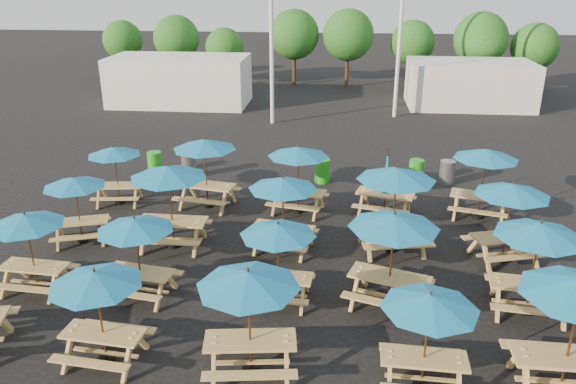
# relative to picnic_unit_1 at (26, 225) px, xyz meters

# --- Properties ---
(ground) EXTENTS (120.00, 120.00, 0.00)m
(ground) POSITION_rel_picnic_unit_1_xyz_m (5.90, 2.99, -1.81)
(ground) COLOR black
(ground) RESTS_ON ground
(picnic_unit_1) EXTENTS (1.96, 1.96, 2.10)m
(picnic_unit_1) POSITION_rel_picnic_unit_1_xyz_m (0.00, 0.00, 0.00)
(picnic_unit_1) COLOR tan
(picnic_unit_1) RESTS_ON ground
(picnic_unit_2) EXTENTS (2.24, 2.24, 2.04)m
(picnic_unit_2) POSITION_rel_picnic_unit_1_xyz_m (-0.06, 2.73, -0.05)
(picnic_unit_2) COLOR tan
(picnic_unit_2) RESTS_ON ground
(picnic_unit_3) EXTENTS (1.97, 1.97, 2.04)m
(picnic_unit_3) POSITION_rel_picnic_unit_1_xyz_m (-0.04, 5.67, -0.05)
(picnic_unit_3) COLOR tan
(picnic_unit_3) RESTS_ON ground
(picnic_unit_4) EXTENTS (2.02, 2.02, 2.12)m
(picnic_unit_4) POSITION_rel_picnic_unit_1_xyz_m (2.80, -2.51, 0.01)
(picnic_unit_4) COLOR tan
(picnic_unit_4) RESTS_ON ground
(picnic_unit_5) EXTENTS (2.11, 2.11, 2.11)m
(picnic_unit_5) POSITION_rel_picnic_unit_1_xyz_m (2.71, -0.03, 0.01)
(picnic_unit_5) COLOR tan
(picnic_unit_5) RESTS_ON ground
(picnic_unit_6) EXTENTS (2.19, 2.19, 2.50)m
(picnic_unit_6) POSITION_rel_picnic_unit_1_xyz_m (2.73, 2.68, 0.34)
(picnic_unit_6) COLOR tan
(picnic_unit_6) RESTS_ON ground
(picnic_unit_7) EXTENTS (2.45, 2.45, 2.40)m
(picnic_unit_7) POSITION_rel_picnic_unit_1_xyz_m (3.05, 5.67, 0.26)
(picnic_unit_7) COLOR tan
(picnic_unit_7) RESTS_ON ground
(picnic_unit_8) EXTENTS (2.25, 2.25, 2.31)m
(picnic_unit_8) POSITION_rel_picnic_unit_1_xyz_m (5.82, -2.55, 0.18)
(picnic_unit_8) COLOR tan
(picnic_unit_8) RESTS_ON ground
(picnic_unit_9) EXTENTS (1.95, 1.95, 2.08)m
(picnic_unit_9) POSITION_rel_picnic_unit_1_xyz_m (6.08, 0.08, -0.02)
(picnic_unit_9) COLOR tan
(picnic_unit_9) RESTS_ON ground
(picnic_unit_10) EXTENTS (2.29, 2.29, 2.23)m
(picnic_unit_10) POSITION_rel_picnic_unit_1_xyz_m (5.93, 2.72, 0.11)
(picnic_unit_10) COLOR tan
(picnic_unit_10) RESTS_ON ground
(picnic_unit_11) EXTENTS (2.35, 2.35, 2.28)m
(picnic_unit_11) POSITION_rel_picnic_unit_1_xyz_m (6.14, 5.50, 0.16)
(picnic_unit_11) COLOR tan
(picnic_unit_11) RESTS_ON ground
(picnic_unit_12) EXTENTS (1.89, 1.89, 2.09)m
(picnic_unit_12) POSITION_rel_picnic_unit_1_xyz_m (9.16, -2.69, -0.01)
(picnic_unit_12) COLOR tan
(picnic_unit_12) RESTS_ON ground
(picnic_unit_13) EXTENTS (2.65, 2.65, 2.42)m
(picnic_unit_13) POSITION_rel_picnic_unit_1_xyz_m (8.72, 0.13, 0.27)
(picnic_unit_13) COLOR tan
(picnic_unit_13) RESTS_ON ground
(picnic_unit_14) EXTENTS (2.58, 2.58, 2.53)m
(picnic_unit_14) POSITION_rel_picnic_unit_1_xyz_m (9.02, 3.03, 0.37)
(picnic_unit_14) COLOR tan
(picnic_unit_14) RESTS_ON ground
(picnic_unit_15) EXTENTS (2.19, 2.03, 2.34)m
(picnic_unit_15) POSITION_rel_picnic_unit_1_xyz_m (8.98, 5.54, -0.85)
(picnic_unit_15) COLOR tan
(picnic_unit_15) RESTS_ON ground
(picnic_unit_17) EXTENTS (2.26, 2.26, 2.32)m
(picnic_unit_17) POSITION_rel_picnic_unit_1_xyz_m (11.94, 0.13, 0.19)
(picnic_unit_17) COLOR tan
(picnic_unit_17) RESTS_ON ground
(picnic_unit_18) EXTENTS (2.47, 2.47, 2.29)m
(picnic_unit_18) POSITION_rel_picnic_unit_1_xyz_m (12.03, 2.69, 0.16)
(picnic_unit_18) COLOR tan
(picnic_unit_18) RESTS_ON ground
(picnic_unit_19) EXTENTS (2.51, 2.51, 2.35)m
(picnic_unit_19) POSITION_rel_picnic_unit_1_xyz_m (12.01, 5.61, 0.21)
(picnic_unit_19) COLOR tan
(picnic_unit_19) RESTS_ON ground
(waste_bin_0) EXTENTS (0.56, 0.56, 0.90)m
(waste_bin_0) POSITION_rel_picnic_unit_1_xyz_m (0.25, 8.70, -1.36)
(waste_bin_0) COLOR #229A1C
(waste_bin_0) RESTS_ON ground
(waste_bin_1) EXTENTS (0.56, 0.56, 0.90)m
(waste_bin_1) POSITION_rel_picnic_unit_1_xyz_m (1.66, 8.51, -1.36)
(waste_bin_1) COLOR gray
(waste_bin_1) RESTS_ON ground
(waste_bin_2) EXTENTS (0.56, 0.56, 0.90)m
(waste_bin_2) POSITION_rel_picnic_unit_1_xyz_m (6.83, 8.40, -1.36)
(waste_bin_2) COLOR #229A1C
(waste_bin_2) RESTS_ON ground
(waste_bin_3) EXTENTS (0.56, 0.56, 0.90)m
(waste_bin_3) POSITION_rel_picnic_unit_1_xyz_m (10.35, 8.68, -1.36)
(waste_bin_3) COLOR #229A1C
(waste_bin_3) RESTS_ON ground
(waste_bin_4) EXTENTS (0.56, 0.56, 0.90)m
(waste_bin_4) POSITION_rel_picnic_unit_1_xyz_m (11.49, 8.67, -1.36)
(waste_bin_4) COLOR gray
(waste_bin_4) RESTS_ON ground
(mast_0) EXTENTS (0.20, 0.20, 12.00)m
(mast_0) POSITION_rel_picnic_unit_1_xyz_m (3.90, 16.99, 4.19)
(mast_0) COLOR silver
(mast_0) RESTS_ON ground
(mast_1) EXTENTS (0.20, 0.20, 12.00)m
(mast_1) POSITION_rel_picnic_unit_1_xyz_m (10.40, 18.99, 4.19)
(mast_1) COLOR silver
(mast_1) RESTS_ON ground
(event_tent_0) EXTENTS (8.00, 4.00, 2.80)m
(event_tent_0) POSITION_rel_picnic_unit_1_xyz_m (-2.10, 20.99, -0.41)
(event_tent_0) COLOR silver
(event_tent_0) RESTS_ON ground
(event_tent_1) EXTENTS (7.00, 4.00, 2.60)m
(event_tent_1) POSITION_rel_picnic_unit_1_xyz_m (14.90, 21.99, -0.51)
(event_tent_1) COLOR silver
(event_tent_1) RESTS_ON ground
(tree_0) EXTENTS (2.80, 2.80, 4.24)m
(tree_0) POSITION_rel_picnic_unit_1_xyz_m (-8.17, 28.24, 1.02)
(tree_0) COLOR #382314
(tree_0) RESTS_ON ground
(tree_1) EXTENTS (3.11, 3.11, 4.72)m
(tree_1) POSITION_rel_picnic_unit_1_xyz_m (-3.84, 26.89, 1.34)
(tree_1) COLOR #382314
(tree_1) RESTS_ON ground
(tree_2) EXTENTS (2.59, 2.59, 3.93)m
(tree_2) POSITION_rel_picnic_unit_1_xyz_m (-0.49, 26.64, 0.82)
(tree_2) COLOR #382314
(tree_2) RESTS_ON ground
(tree_3) EXTENTS (3.36, 3.36, 5.09)m
(tree_3) POSITION_rel_picnic_unit_1_xyz_m (4.15, 27.71, 1.60)
(tree_3) COLOR #382314
(tree_3) RESTS_ON ground
(tree_4) EXTENTS (3.41, 3.41, 5.17)m
(tree_4) POSITION_rel_picnic_unit_1_xyz_m (7.80, 27.25, 1.65)
(tree_4) COLOR #382314
(tree_4) RESTS_ON ground
(tree_5) EXTENTS (2.94, 2.94, 4.45)m
(tree_5) POSITION_rel_picnic_unit_1_xyz_m (12.12, 27.67, 1.16)
(tree_5) COLOR #382314
(tree_5) RESTS_ON ground
(tree_6) EXTENTS (3.38, 3.38, 5.13)m
(tree_6) POSITION_rel_picnic_unit_1_xyz_m (16.13, 25.89, 1.62)
(tree_6) COLOR #382314
(tree_6) RESTS_ON ground
(tree_7) EXTENTS (2.95, 2.95, 4.48)m
(tree_7) POSITION_rel_picnic_unit_1_xyz_m (19.53, 25.91, 1.18)
(tree_7) COLOR #382314
(tree_7) RESTS_ON ground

